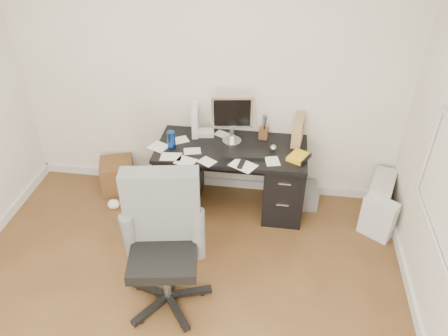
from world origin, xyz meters
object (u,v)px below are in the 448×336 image
at_px(wicker_basket, 118,175).
at_px(desk, 231,175).
at_px(office_chair, 163,249).
at_px(pc_tower, 379,197).
at_px(lcd_monitor, 232,120).
at_px(keyboard, 244,154).

bearing_deg(wicker_basket, desk, -5.22).
distance_m(office_chair, pc_tower, 2.39).
bearing_deg(wicker_basket, pc_tower, -1.30).
bearing_deg(pc_tower, lcd_monitor, -164.40).
distance_m(office_chair, wicker_basket, 1.78).
distance_m(desk, office_chair, 1.40).
bearing_deg(lcd_monitor, keyboard, -65.50).
xyz_separation_m(keyboard, wicker_basket, (-1.45, 0.25, -0.58)).
height_order(keyboard, office_chair, office_chair).
height_order(desk, keyboard, keyboard).
xyz_separation_m(lcd_monitor, keyboard, (0.15, -0.24, -0.25)).
distance_m(desk, wicker_basket, 1.33).
bearing_deg(desk, office_chair, -105.65).
distance_m(keyboard, wicker_basket, 1.58).
height_order(lcd_monitor, pc_tower, lcd_monitor).
distance_m(lcd_monitor, wicker_basket, 1.54).
bearing_deg(office_chair, desk, 64.61).
height_order(desk, lcd_monitor, lcd_monitor).
height_order(lcd_monitor, keyboard, lcd_monitor).
relative_size(pc_tower, wicker_basket, 1.32).
height_order(lcd_monitor, wicker_basket, lcd_monitor).
relative_size(keyboard, wicker_basket, 1.13).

